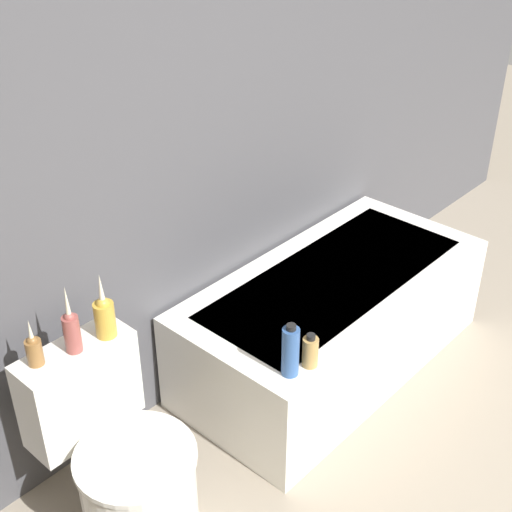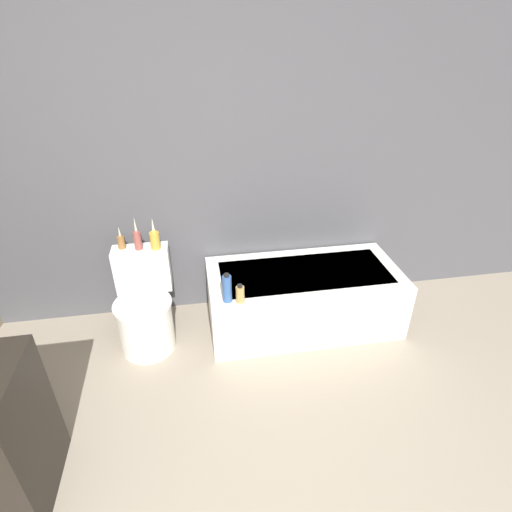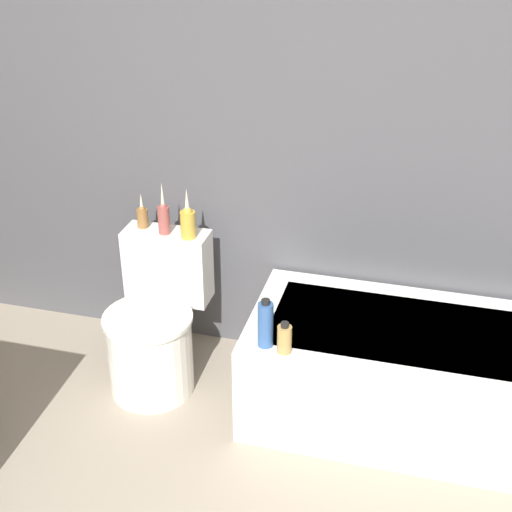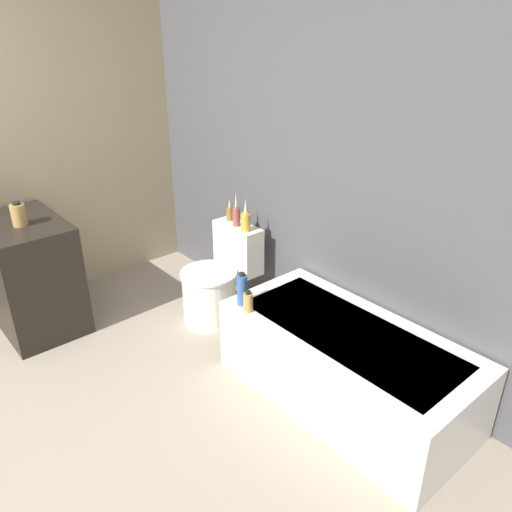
# 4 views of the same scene
# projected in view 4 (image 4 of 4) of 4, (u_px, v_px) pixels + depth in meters

# --- Properties ---
(wall_back_tiled) EXTENTS (6.40, 0.06, 2.60)m
(wall_back_tiled) POSITION_uv_depth(u_px,v_px,m) (303.00, 153.00, 3.32)
(wall_back_tiled) COLOR #4C4C51
(wall_back_tiled) RESTS_ON ground_plane
(bathtub) EXTENTS (1.51, 0.73, 0.48)m
(bathtub) POSITION_uv_depth(u_px,v_px,m) (345.00, 365.00, 2.97)
(bathtub) COLOR white
(bathtub) RESTS_ON ground
(toilet) EXTENTS (0.42, 0.58, 0.71)m
(toilet) POSITION_uv_depth(u_px,v_px,m) (217.00, 283.00, 3.79)
(toilet) COLOR white
(toilet) RESTS_ON ground
(vanity_counter) EXTENTS (0.79, 0.53, 0.83)m
(vanity_counter) POSITION_uv_depth(u_px,v_px,m) (31.00, 275.00, 3.65)
(vanity_counter) COLOR black
(vanity_counter) RESTS_ON ground
(soap_bottle_glass) EXTENTS (0.10, 0.10, 0.17)m
(soap_bottle_glass) POSITION_uv_depth(u_px,v_px,m) (19.00, 215.00, 3.38)
(soap_bottle_glass) COLOR tan
(soap_bottle_glass) RESTS_ON vanity_counter
(vase_gold) EXTENTS (0.05, 0.05, 0.18)m
(vase_gold) POSITION_uv_depth(u_px,v_px,m) (230.00, 212.00, 3.80)
(vase_gold) COLOR olive
(vase_gold) RESTS_ON toilet
(vase_silver) EXTENTS (0.06, 0.06, 0.26)m
(vase_silver) POSITION_uv_depth(u_px,v_px,m) (236.00, 215.00, 3.68)
(vase_silver) COLOR #994C47
(vase_silver) RESTS_ON toilet
(vase_bronze) EXTENTS (0.07, 0.07, 0.25)m
(vase_bronze) POSITION_uv_depth(u_px,v_px,m) (246.00, 220.00, 3.59)
(vase_bronze) COLOR gold
(vase_bronze) RESTS_ON toilet
(shampoo_bottle_tall) EXTENTS (0.07, 0.07, 0.22)m
(shampoo_bottle_tall) POSITION_uv_depth(u_px,v_px,m) (242.00, 290.00, 3.10)
(shampoo_bottle_tall) COLOR #335999
(shampoo_bottle_tall) RESTS_ON bathtub
(shampoo_bottle_short) EXTENTS (0.06, 0.06, 0.14)m
(shampoo_bottle_short) POSITION_uv_depth(u_px,v_px,m) (248.00, 302.00, 3.04)
(shampoo_bottle_short) COLOR tan
(shampoo_bottle_short) RESTS_ON bathtub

